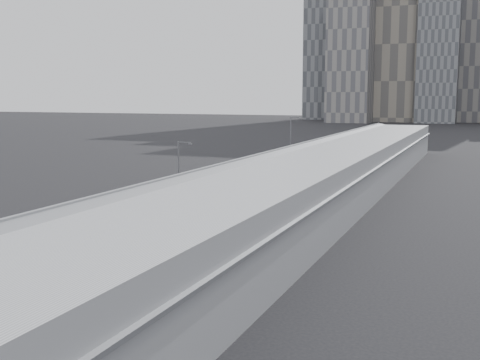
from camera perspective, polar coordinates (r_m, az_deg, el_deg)
The scene contains 20 objects.
sidewalk at distance 77.99m, azimuth 4.87°, elevation -2.31°, with size 10.00×170.00×0.12m, color gray.
lane_line at distance 81.67m, azimuth -2.18°, elevation -1.85°, with size 0.12×160.00×0.02m, color gold.
depot at distance 76.38m, azimuth 7.76°, elevation 0.05°, with size 12.45×160.40×7.20m.
skyline at distance 346.19m, azimuth 16.75°, elevation 13.78°, with size 145.00×64.00×120.00m.
bus_1 at distance 48.92m, azimuth -16.61°, elevation -7.06°, with size 2.90×12.59×3.66m.
bus_2 at distance 60.86m, azimuth -7.42°, elevation -3.90°, with size 3.52×12.32×3.55m.
bus_3 at distance 73.78m, azimuth -1.31°, elevation -1.57°, with size 3.69×14.04×4.06m.
bus_4 at distance 85.01m, azimuth 1.86°, elevation -0.44°, with size 3.20×12.40×3.59m.
bus_5 at distance 100.67m, azimuth 5.09°, elevation 0.97°, with size 3.08×13.92×4.05m.
bus_6 at distance 113.34m, azimuth 6.83°, elevation 1.67°, with size 3.55×13.15×3.80m.
tree_0 at distance 37.97m, azimuth -21.73°, elevation -8.25°, with size 1.54×1.54×4.55m.
tree_1 at distance 55.80m, azimuth -5.71°, elevation -2.47°, with size 1.68×1.68×4.77m.
tree_2 at distance 80.75m, azimuth 3.11°, elevation 0.22°, with size 2.34×2.34×4.24m.
tree_3 at distance 103.87m, azimuth 7.58°, elevation 2.37°, with size 2.10×2.10×4.99m.
tree_4 at distance 129.03m, azimuth 10.46°, elevation 3.41°, with size 2.19×2.19×5.07m.
tree_5 at distance 152.51m, azimuth 12.46°, elevation 3.63°, with size 1.25×1.25×3.56m.
street_lamp_near at distance 77.64m, azimuth -5.71°, elevation 1.14°, with size 2.04×0.22×8.17m.
street_lamp_far at distance 123.00m, azimuth 4.91°, elevation 4.05°, with size 2.04×0.22×9.76m.
shipping_container at distance 136.08m, azimuth 6.22°, elevation 2.65°, with size 2.58×6.37×2.79m, color #15471C.
suv at distance 153.01m, azimuth 8.64°, elevation 2.97°, with size 2.65×5.75×1.60m, color black.
Camera 1 is at (31.65, -18.32, 13.97)m, focal length 45.00 mm.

